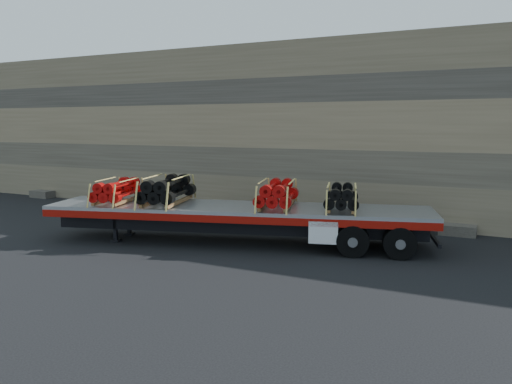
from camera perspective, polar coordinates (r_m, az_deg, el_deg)
ground at (r=16.09m, az=-5.21°, el=-5.81°), size 120.00×120.00×0.00m
rock_wall at (r=21.46m, az=3.81°, el=7.04°), size 44.00×3.00×7.00m
trailer at (r=15.86m, az=-2.21°, el=-3.75°), size 12.24×5.47×1.21m
bundle_front at (r=17.04m, az=-15.53°, el=0.07°), size 1.54×2.25×0.73m
bundle_midfront at (r=16.35m, az=-10.12°, el=0.14°), size 1.80×2.63×0.85m
bundle_midrear at (r=15.46m, az=2.45°, el=-0.30°), size 1.66×2.43×0.79m
bundle_rear at (r=15.32m, az=9.76°, el=-0.65°), size 1.48×2.17×0.70m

